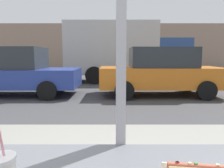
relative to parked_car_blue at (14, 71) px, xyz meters
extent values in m
plane|color=#424244|center=(3.65, 1.24, -0.88)|extent=(60.00, 60.00, 0.00)
cube|color=gray|center=(3.65, -5.16, -0.82)|extent=(16.00, 2.80, 0.12)
cube|color=#404245|center=(3.65, -6.73, 0.11)|extent=(2.05, 0.02, 0.02)
cube|color=#9E9EA3|center=(3.65, -6.68, 0.76)|extent=(0.05, 0.08, 1.28)
cube|color=gray|center=(3.65, 16.67, 1.58)|extent=(28.00, 1.20, 4.91)
cylinder|color=black|center=(3.27, -7.19, 0.27)|extent=(0.08, 0.08, 0.01)
cylinder|color=white|center=(3.27, -7.19, 0.28)|extent=(0.09, 0.09, 0.01)
cylinder|color=pink|center=(3.28, -7.20, 0.34)|extent=(0.01, 0.05, 0.20)
cube|color=beige|center=(3.94, -6.98, 0.13)|extent=(0.28, 0.04, 0.03)
cylinder|color=#9E4733|center=(3.94, -7.02, 0.16)|extent=(0.24, 0.06, 0.03)
cube|color=red|center=(3.85, -7.01, 0.17)|extent=(0.01, 0.01, 0.01)
cube|color=#337A2D|center=(3.92, -7.02, 0.17)|extent=(0.01, 0.01, 0.01)
cube|color=beige|center=(4.00, -7.03, 0.17)|extent=(0.01, 0.01, 0.01)
cube|color=beige|center=(3.90, -7.01, 0.17)|extent=(0.01, 0.01, 0.01)
cube|color=red|center=(3.85, -7.01, 0.17)|extent=(0.01, 0.01, 0.01)
cube|color=#283D93|center=(0.06, 0.00, -0.23)|extent=(4.60, 1.83, 0.66)
cube|color=#282D33|center=(-0.12, 0.00, 0.48)|extent=(2.39, 1.61, 0.78)
cylinder|color=black|center=(1.49, 0.92, -0.56)|extent=(0.64, 0.18, 0.64)
cylinder|color=black|center=(1.49, -0.92, -0.56)|extent=(0.64, 0.18, 0.64)
cube|color=orange|center=(5.35, 0.00, -0.20)|extent=(4.33, 1.81, 0.72)
cube|color=#282D33|center=(5.40, 0.00, 0.51)|extent=(2.25, 1.59, 0.71)
cylinder|color=black|center=(6.69, 0.91, -0.56)|extent=(0.64, 0.18, 0.64)
cylinder|color=black|center=(6.69, -0.91, -0.56)|extent=(0.64, 0.18, 0.64)
cylinder|color=black|center=(4.00, 0.91, -0.56)|extent=(0.64, 0.18, 0.64)
cylinder|color=black|center=(4.00, -0.91, -0.56)|extent=(0.64, 0.18, 0.64)
cube|color=beige|center=(3.55, 4.22, 0.95)|extent=(4.90, 2.20, 2.76)
cube|color=navy|center=(6.80, 4.22, 0.52)|extent=(1.90, 2.10, 1.90)
cylinder|color=black|center=(6.80, 5.27, -0.43)|extent=(0.90, 0.24, 0.90)
cylinder|color=black|center=(6.80, 3.17, -0.43)|extent=(0.90, 0.24, 0.90)
cylinder|color=black|center=(2.69, 5.32, -0.43)|extent=(0.90, 0.24, 0.90)
cylinder|color=black|center=(2.69, 3.12, -0.43)|extent=(0.90, 0.24, 0.90)
camera|label=1|loc=(3.60, -7.79, 0.58)|focal=34.37mm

